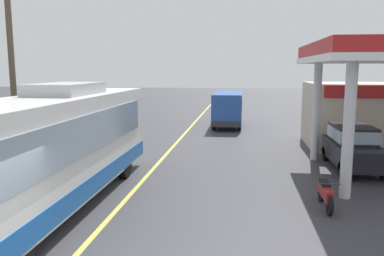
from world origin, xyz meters
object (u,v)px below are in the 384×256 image
at_px(car_at_pump, 352,145).
at_px(minibus_opposing_lane, 228,106).
at_px(pedestrian_near_pump, 347,137).
at_px(coach_bus_main, 54,151).
at_px(motorcycle_parked_forecourt, 325,193).

relative_size(car_at_pump, minibus_opposing_lane, 0.69).
bearing_deg(pedestrian_near_pump, car_at_pump, -100.05).
height_order(coach_bus_main, motorcycle_parked_forecourt, coach_bus_main).
distance_m(car_at_pump, motorcycle_parked_forecourt, 5.34).
bearing_deg(motorcycle_parked_forecourt, coach_bus_main, -173.44).
height_order(minibus_opposing_lane, motorcycle_parked_forecourt, minibus_opposing_lane).
xyz_separation_m(minibus_opposing_lane, pedestrian_near_pump, (6.03, -9.24, -0.54)).
xyz_separation_m(car_at_pump, pedestrian_near_pump, (0.45, 2.56, -0.08)).
bearing_deg(coach_bus_main, pedestrian_near_pump, 38.47).
xyz_separation_m(coach_bus_main, motorcycle_parked_forecourt, (8.04, 0.92, -1.28)).
xyz_separation_m(coach_bus_main, minibus_opposing_lane, (4.52, 17.62, -0.25)).
bearing_deg(minibus_opposing_lane, car_at_pump, -64.72).
relative_size(minibus_opposing_lane, motorcycle_parked_forecourt, 3.41).
bearing_deg(coach_bus_main, car_at_pump, 29.97).
bearing_deg(pedestrian_near_pump, minibus_opposing_lane, 123.11).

